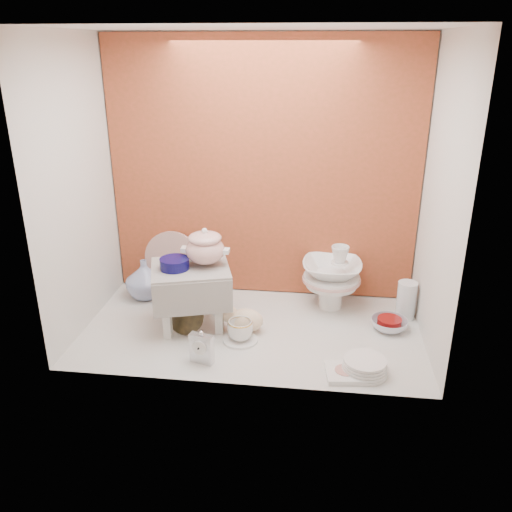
{
  "coord_description": "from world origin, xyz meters",
  "views": [
    {
      "loc": [
        0.33,
        -2.48,
        1.43
      ],
      "look_at": [
        0.02,
        0.02,
        0.42
      ],
      "focal_mm": 37.14,
      "sensor_mm": 36.0,
      "label": 1
    }
  ],
  "objects_px": {
    "step_stool": "(192,297)",
    "mantel_clock": "(202,347)",
    "blue_white_vase": "(145,279)",
    "dinner_plate_stack": "(365,366)",
    "soup_tureen": "(205,246)",
    "gold_rim_teacup": "(240,330)",
    "plush_pig": "(246,320)",
    "crystal_bowl": "(389,324)",
    "porcelain_tower": "(332,277)",
    "floral_platter": "(173,261)"
  },
  "relations": [
    {
      "from": "dinner_plate_stack",
      "to": "porcelain_tower",
      "type": "xyz_separation_m",
      "value": [
        -0.16,
        0.66,
        0.15
      ]
    },
    {
      "from": "soup_tureen",
      "to": "gold_rim_teacup",
      "type": "xyz_separation_m",
      "value": [
        0.21,
        -0.18,
        -0.38
      ]
    },
    {
      "from": "step_stool",
      "to": "dinner_plate_stack",
      "type": "distance_m",
      "value": 0.98
    },
    {
      "from": "dinner_plate_stack",
      "to": "porcelain_tower",
      "type": "height_order",
      "value": "porcelain_tower"
    },
    {
      "from": "blue_white_vase",
      "to": "gold_rim_teacup",
      "type": "relative_size",
      "value": 1.81
    },
    {
      "from": "crystal_bowl",
      "to": "gold_rim_teacup",
      "type": "bearing_deg",
      "value": -164.38
    },
    {
      "from": "blue_white_vase",
      "to": "dinner_plate_stack",
      "type": "height_order",
      "value": "blue_white_vase"
    },
    {
      "from": "dinner_plate_stack",
      "to": "porcelain_tower",
      "type": "bearing_deg",
      "value": 103.38
    },
    {
      "from": "soup_tureen",
      "to": "gold_rim_teacup",
      "type": "bearing_deg",
      "value": -40.73
    },
    {
      "from": "mantel_clock",
      "to": "plush_pig",
      "type": "xyz_separation_m",
      "value": [
        0.17,
        0.32,
        -0.02
      ]
    },
    {
      "from": "step_stool",
      "to": "mantel_clock",
      "type": "xyz_separation_m",
      "value": [
        0.13,
        -0.35,
        -0.09
      ]
    },
    {
      "from": "plush_pig",
      "to": "gold_rim_teacup",
      "type": "height_order",
      "value": "plush_pig"
    },
    {
      "from": "soup_tureen",
      "to": "dinner_plate_stack",
      "type": "xyz_separation_m",
      "value": [
        0.83,
        -0.39,
        -0.41
      ]
    },
    {
      "from": "floral_platter",
      "to": "plush_pig",
      "type": "height_order",
      "value": "floral_platter"
    },
    {
      "from": "plush_pig",
      "to": "porcelain_tower",
      "type": "height_order",
      "value": "porcelain_tower"
    },
    {
      "from": "blue_white_vase",
      "to": "crystal_bowl",
      "type": "xyz_separation_m",
      "value": [
        1.42,
        -0.22,
        -0.09
      ]
    },
    {
      "from": "soup_tureen",
      "to": "porcelain_tower",
      "type": "height_order",
      "value": "soup_tureen"
    },
    {
      "from": "step_stool",
      "to": "plush_pig",
      "type": "height_order",
      "value": "step_stool"
    },
    {
      "from": "floral_platter",
      "to": "blue_white_vase",
      "type": "relative_size",
      "value": 1.57
    },
    {
      "from": "plush_pig",
      "to": "dinner_plate_stack",
      "type": "relative_size",
      "value": 1.09
    },
    {
      "from": "step_stool",
      "to": "mantel_clock",
      "type": "distance_m",
      "value": 0.39
    },
    {
      "from": "plush_pig",
      "to": "mantel_clock",
      "type": "bearing_deg",
      "value": -95.66
    },
    {
      "from": "crystal_bowl",
      "to": "plush_pig",
      "type": "bearing_deg",
      "value": -171.2
    },
    {
      "from": "gold_rim_teacup",
      "to": "porcelain_tower",
      "type": "relative_size",
      "value": 0.34
    },
    {
      "from": "soup_tureen",
      "to": "mantel_clock",
      "type": "distance_m",
      "value": 0.54
    },
    {
      "from": "step_stool",
      "to": "blue_white_vase",
      "type": "relative_size",
      "value": 1.68
    },
    {
      "from": "crystal_bowl",
      "to": "porcelain_tower",
      "type": "relative_size",
      "value": 0.51
    },
    {
      "from": "gold_rim_teacup",
      "to": "dinner_plate_stack",
      "type": "bearing_deg",
      "value": -18.83
    },
    {
      "from": "blue_white_vase",
      "to": "dinner_plate_stack",
      "type": "xyz_separation_m",
      "value": [
        1.27,
        -0.65,
        -0.08
      ]
    },
    {
      "from": "dinner_plate_stack",
      "to": "crystal_bowl",
      "type": "distance_m",
      "value": 0.46
    },
    {
      "from": "step_stool",
      "to": "plush_pig",
      "type": "bearing_deg",
      "value": -23.67
    },
    {
      "from": "plush_pig",
      "to": "porcelain_tower",
      "type": "relative_size",
      "value": 0.61
    },
    {
      "from": "floral_platter",
      "to": "crystal_bowl",
      "type": "relative_size",
      "value": 1.94
    },
    {
      "from": "dinner_plate_stack",
      "to": "mantel_clock",
      "type": "bearing_deg",
      "value": -179.55
    },
    {
      "from": "soup_tureen",
      "to": "dinner_plate_stack",
      "type": "relative_size",
      "value": 1.14
    },
    {
      "from": "floral_platter",
      "to": "crystal_bowl",
      "type": "xyz_separation_m",
      "value": [
        1.28,
        -0.36,
        -0.16
      ]
    },
    {
      "from": "blue_white_vase",
      "to": "crystal_bowl",
      "type": "bearing_deg",
      "value": -8.77
    },
    {
      "from": "plush_pig",
      "to": "crystal_bowl",
      "type": "relative_size",
      "value": 1.21
    },
    {
      "from": "floral_platter",
      "to": "plush_pig",
      "type": "xyz_separation_m",
      "value": [
        0.52,
        -0.47,
        -0.12
      ]
    },
    {
      "from": "mantel_clock",
      "to": "crystal_bowl",
      "type": "xyz_separation_m",
      "value": [
        0.93,
        0.43,
        -0.05
      ]
    },
    {
      "from": "step_stool",
      "to": "crystal_bowl",
      "type": "bearing_deg",
      "value": -12.35
    },
    {
      "from": "step_stool",
      "to": "soup_tureen",
      "type": "relative_size",
      "value": 1.64
    },
    {
      "from": "blue_white_vase",
      "to": "plush_pig",
      "type": "distance_m",
      "value": 0.74
    },
    {
      "from": "step_stool",
      "to": "soup_tureen",
      "type": "xyz_separation_m",
      "value": [
        0.07,
        0.05,
        0.28
      ]
    },
    {
      "from": "soup_tureen",
      "to": "plush_pig",
      "type": "xyz_separation_m",
      "value": [
        0.22,
        -0.08,
        -0.38
      ]
    },
    {
      "from": "mantel_clock",
      "to": "porcelain_tower",
      "type": "distance_m",
      "value": 0.91
    },
    {
      "from": "porcelain_tower",
      "to": "dinner_plate_stack",
      "type": "bearing_deg",
      "value": -76.62
    },
    {
      "from": "mantel_clock",
      "to": "plush_pig",
      "type": "height_order",
      "value": "mantel_clock"
    },
    {
      "from": "soup_tureen",
      "to": "mantel_clock",
      "type": "relative_size",
      "value": 1.44
    },
    {
      "from": "porcelain_tower",
      "to": "step_stool",
      "type": "bearing_deg",
      "value": -157.21
    }
  ]
}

